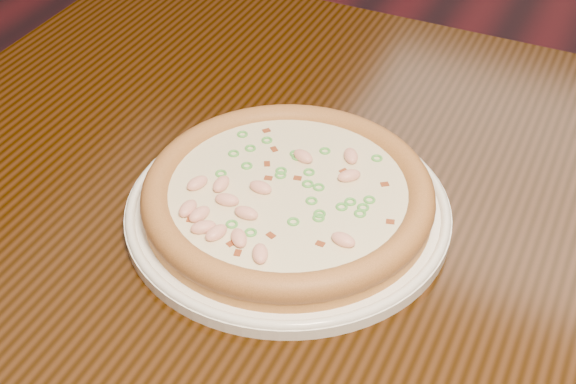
% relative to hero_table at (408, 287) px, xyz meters
% --- Properties ---
extents(ground, '(9.00, 9.00, 0.00)m').
position_rel_hero_table_xyz_m(ground, '(-0.21, 0.52, -0.65)').
color(ground, black).
extents(hero_table, '(1.20, 0.80, 0.75)m').
position_rel_hero_table_xyz_m(hero_table, '(0.00, 0.00, 0.00)').
color(hero_table, black).
rests_on(hero_table, ground).
extents(plate, '(0.32, 0.32, 0.02)m').
position_rel_hero_table_xyz_m(plate, '(-0.12, -0.05, 0.11)').
color(plate, white).
rests_on(plate, hero_table).
extents(pizza, '(0.29, 0.29, 0.03)m').
position_rel_hero_table_xyz_m(pizza, '(-0.12, -0.05, 0.13)').
color(pizza, '#C98841').
rests_on(pizza, plate).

